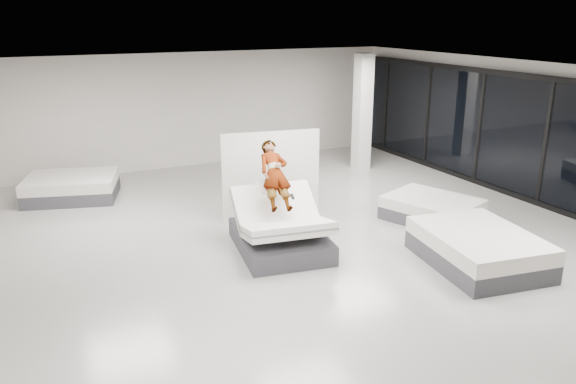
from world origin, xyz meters
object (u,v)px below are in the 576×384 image
object	(u,v)px
divider_panel	(271,176)
column	(362,113)
hero_bed	(280,230)
remote	(292,197)
flat_bed_right_far	(432,209)
flat_bed_right_near	(478,248)
person	(275,184)
flat_bed_left_far	(72,187)

from	to	relation	value
divider_panel	column	xyz separation A→B (m)	(3.95, 2.58, 0.65)
hero_bed	remote	bearing A→B (deg)	-19.02
flat_bed_right_far	flat_bed_right_near	bearing A→B (deg)	-109.21
remote	divider_panel	size ratio (longest dim) A/B	0.07
person	flat_bed_left_far	xyz separation A→B (m)	(-3.18, 4.63, -0.92)
person	column	bearing A→B (deg)	50.12
flat_bed_right_far	remote	bearing A→B (deg)	-178.96
column	person	bearing A→B (deg)	-138.93
flat_bed_left_far	flat_bed_right_far	bearing A→B (deg)	-36.50
flat_bed_right_near	column	xyz separation A→B (m)	(1.68, 6.30, 1.30)
hero_bed	flat_bed_right_near	bearing A→B (deg)	-36.63
flat_bed_left_far	column	bearing A→B (deg)	-5.54
divider_panel	flat_bed_left_far	distance (m)	5.01
flat_bed_right_near	hero_bed	bearing A→B (deg)	143.37
hero_bed	divider_panel	size ratio (longest dim) A/B	1.08
remote	flat_bed_right_far	size ratio (longest dim) A/B	0.06
remote	divider_panel	distance (m)	1.73
flat_bed_right_far	divider_panel	bearing A→B (deg)	151.40
flat_bed_right_far	column	world-z (taller)	column
flat_bed_left_far	column	world-z (taller)	column
hero_bed	divider_panel	world-z (taller)	divider_panel
person	flat_bed_right_near	distance (m)	3.79
person	divider_panel	size ratio (longest dim) A/B	0.73
flat_bed_right_near	remote	bearing A→B (deg)	142.20
divider_panel	flat_bed_left_far	size ratio (longest dim) A/B	0.88
flat_bed_left_far	remote	bearing A→B (deg)	-56.28
hero_bed	flat_bed_right_far	bearing A→B (deg)	-0.19
hero_bed	flat_bed_right_near	xyz separation A→B (m)	(2.83, -2.10, -0.09)
person	flat_bed_right_near	size ratio (longest dim) A/B	0.63
flat_bed_right_far	flat_bed_left_far	distance (m)	8.32
divider_panel	column	world-z (taller)	column
hero_bed	flat_bed_right_near	size ratio (longest dim) A/B	0.93
person	hero_bed	bearing A→B (deg)	-90.00
flat_bed_left_far	person	bearing A→B (deg)	-55.50
person	column	world-z (taller)	column
remote	flat_bed_right_near	size ratio (longest dim) A/B	0.06
person	divider_panel	distance (m)	1.43
person	remote	distance (m)	0.44
hero_bed	column	distance (m)	6.28
divider_panel	flat_bed_right_near	xyz separation A→B (m)	(2.26, -3.72, -0.65)
person	flat_bed_right_far	size ratio (longest dim) A/B	0.70
hero_bed	person	world-z (taller)	person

